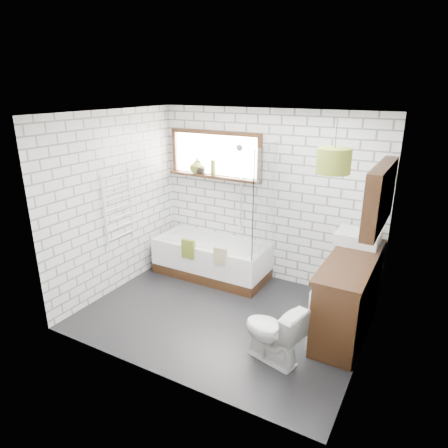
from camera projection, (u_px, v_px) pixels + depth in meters
The scene contains 22 objects.
floor at pixel (223, 315), 5.13m from camera, with size 3.40×2.60×0.01m, color black.
ceiling at pixel (223, 113), 4.30m from camera, with size 3.40×2.60×0.01m, color white.
wall_back at pixel (267, 197), 5.79m from camera, with size 3.40×0.01×2.50m, color white.
wall_front at pixel (153, 264), 3.64m from camera, with size 3.40×0.01×2.50m, color white.
wall_left at pixel (115, 203), 5.50m from camera, with size 0.01×2.60×2.50m, color white.
wall_right at pixel (373, 251), 3.93m from camera, with size 0.01×2.60×2.50m, color white.
window at pixel (215, 155), 5.96m from camera, with size 1.52×0.16×0.68m, color black.
towel_radiator at pixel (118, 207), 5.50m from camera, with size 0.06×0.52×1.00m, color white.
mirror_cabinet at pixel (380, 196), 4.33m from camera, with size 0.16×1.20×0.70m, color black.
shower_riser at pixel (241, 188), 5.91m from camera, with size 0.02×0.02×1.30m, color silver.
bathtub at pixel (212, 258), 6.12m from camera, with size 1.72×0.76×0.56m, color white.
shower_screen at pixel (264, 201), 5.40m from camera, with size 0.02×0.72×1.50m, color white.
towel_green at pixel (188, 249), 5.80m from camera, with size 0.21×0.06×0.28m, color #606C20.
towel_beige at pixel (220, 256), 5.56m from camera, with size 0.19×0.05×0.25m, color tan.
vanity at pixel (349, 294), 4.72m from camera, with size 0.52×1.61×0.92m, color black.
basin at pixel (358, 237), 4.98m from camera, with size 0.51×0.45×0.15m, color white.
tap at pixel (372, 235), 4.88m from camera, with size 0.03×0.03×0.17m, color silver.
toilet at pixel (272, 332), 4.19m from camera, with size 0.66×0.38×0.67m, color white.
vase_olive at pixel (197, 167), 6.14m from camera, with size 0.23×0.23×0.24m, color olive.
vase_dark at pixel (199, 168), 6.13m from camera, with size 0.19×0.19×0.20m, color black.
bottle at pixel (213, 169), 6.01m from camera, with size 0.07×0.07×0.23m, color olive.
pendant at pixel (334, 161), 3.86m from camera, with size 0.33×0.33×0.24m, color #606C20.
Camera 1 is at (2.18, -3.88, 2.80)m, focal length 32.00 mm.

